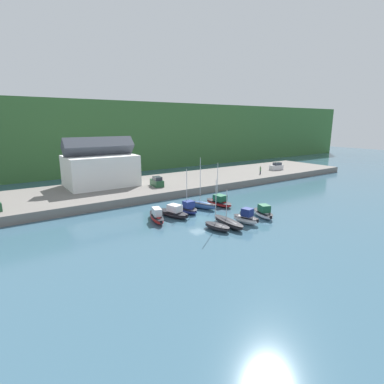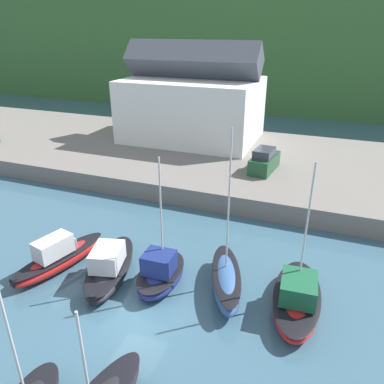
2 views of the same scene
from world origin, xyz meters
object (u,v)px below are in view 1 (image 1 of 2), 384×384
at_px(moored_boat_5, 217,226).
at_px(moored_boat_8, 263,213).
at_px(parked_car_1, 157,182).
at_px(parked_car_2, 276,167).
at_px(person_on_quay, 260,170).
at_px(moored_boat_1, 174,212).
at_px(moored_boat_0, 157,216).
at_px(moored_boat_7, 246,218).
at_px(moored_boat_3, 202,205).
at_px(moored_boat_6, 228,222).
at_px(moored_boat_4, 219,202).
at_px(moored_boat_2, 188,209).

height_order(moored_boat_5, moored_boat_8, moored_boat_5).
distance_m(parked_car_1, parked_car_2, 40.61).
distance_m(moored_boat_8, person_on_quay, 34.12).
distance_m(moored_boat_1, parked_car_2, 49.70).
xyz_separation_m(moored_boat_0, moored_boat_7, (11.00, -8.99, 0.11)).
height_order(parked_car_2, person_on_quay, parked_car_2).
relative_size(moored_boat_0, moored_boat_3, 0.72).
bearing_deg(moored_boat_6, parked_car_1, 91.09).
xyz_separation_m(moored_boat_4, moored_boat_6, (-6.34, -9.88, -0.15)).
relative_size(parked_car_2, person_on_quay, 2.03).
xyz_separation_m(moored_boat_3, moored_boat_4, (3.93, -0.12, 0.02)).
bearing_deg(parked_car_2, moored_boat_4, 119.55).
bearing_deg(moored_boat_7, moored_boat_8, -4.56).
bearing_deg(moored_boat_5, moored_boat_2, 70.33).
bearing_deg(parked_car_1, moored_boat_8, -69.18).
distance_m(moored_boat_2, moored_boat_6, 9.23).
height_order(moored_boat_2, parked_car_2, moored_boat_2).
bearing_deg(person_on_quay, moored_boat_5, -145.31).
bearing_deg(moored_boat_0, moored_boat_2, 21.31).
height_order(moored_boat_0, moored_boat_5, moored_boat_5).
xyz_separation_m(moored_boat_2, moored_boat_7, (4.42, -9.77, 0.10)).
height_order(moored_boat_1, moored_boat_4, moored_boat_4).
xyz_separation_m(moored_boat_7, parked_car_1, (-1.72, 26.26, 1.62)).
height_order(moored_boat_2, moored_boat_7, moored_boat_2).
bearing_deg(moored_boat_8, moored_boat_5, -158.16).
bearing_deg(moored_boat_7, moored_boat_4, 59.02).
height_order(moored_boat_2, moored_boat_5, moored_boat_2).
bearing_deg(moored_boat_8, parked_car_2, 56.50).
height_order(moored_boat_1, person_on_quay, person_on_quay).
xyz_separation_m(moored_boat_1, moored_boat_3, (6.84, 1.28, -0.02)).
bearing_deg(moored_boat_0, moored_boat_7, -24.76).
height_order(moored_boat_6, person_on_quay, moored_boat_6).
xyz_separation_m(moored_boat_2, moored_boat_4, (7.61, 0.73, -0.05)).
bearing_deg(moored_boat_4, moored_boat_5, -134.57).
bearing_deg(moored_boat_8, moored_boat_3, 138.30).
height_order(moored_boat_3, parked_car_1, moored_boat_3).
bearing_deg(moored_boat_0, person_on_quay, 35.49).
xyz_separation_m(moored_boat_1, parked_car_1, (5.85, 16.90, 1.78)).
bearing_deg(moored_boat_7, moored_boat_2, 100.24).
bearing_deg(moored_boat_4, moored_boat_8, -84.65).
relative_size(moored_boat_0, person_on_quay, 3.17).
height_order(moored_boat_0, moored_boat_6, moored_boat_6).
bearing_deg(moored_boat_1, moored_boat_5, -92.71).
bearing_deg(moored_boat_3, person_on_quay, 4.78).
height_order(moored_boat_4, moored_boat_7, moored_boat_4).
height_order(moored_boat_4, moored_boat_8, moored_boat_4).
bearing_deg(moored_boat_1, moored_boat_3, -4.51).
xyz_separation_m(moored_boat_0, parked_car_1, (9.27, 17.27, 1.73)).
distance_m(moored_boat_3, moored_boat_6, 10.29).
distance_m(moored_boat_0, person_on_quay, 43.20).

